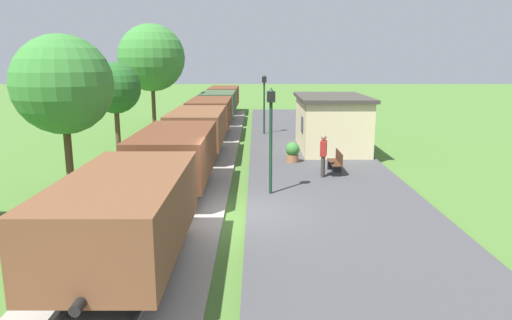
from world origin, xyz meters
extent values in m
plane|color=#47702D|center=(0.00, 0.00, 0.00)|extent=(160.00, 160.00, 0.00)
cube|color=#424244|center=(3.20, 0.00, 0.12)|extent=(6.00, 60.00, 0.25)
cube|color=#9E9389|center=(-2.40, 0.00, 0.06)|extent=(3.80, 60.00, 0.12)
cube|color=slate|center=(-1.68, 0.00, 0.19)|extent=(0.07, 60.00, 0.14)
cube|color=slate|center=(-3.12, 0.00, 0.19)|extent=(0.07, 60.00, 0.14)
cube|color=brown|center=(-2.40, -4.00, 1.58)|extent=(2.50, 5.60, 1.60)
cube|color=black|center=(-2.40, -4.00, 0.93)|extent=(2.10, 5.15, 0.50)
cylinder|color=black|center=(-2.40, -2.20, 0.68)|extent=(1.56, 0.84, 0.84)
cylinder|color=black|center=(-2.40, -5.79, 0.68)|extent=(1.56, 0.84, 0.84)
cylinder|color=black|center=(-2.40, -1.05, 0.93)|extent=(0.20, 0.30, 0.20)
cylinder|color=black|center=(-2.40, -6.95, 0.93)|extent=(0.20, 0.30, 0.20)
cube|color=brown|center=(-2.40, 2.60, 1.58)|extent=(2.50, 5.60, 1.60)
cube|color=black|center=(-2.40, 2.60, 0.93)|extent=(2.10, 5.15, 0.50)
cylinder|color=black|center=(-2.40, 4.40, 0.68)|extent=(1.56, 0.84, 0.84)
cylinder|color=black|center=(-2.40, 0.81, 0.68)|extent=(1.56, 0.84, 0.84)
cylinder|color=black|center=(-2.40, 5.55, 0.93)|extent=(0.20, 0.30, 0.20)
cylinder|color=black|center=(-2.40, -0.35, 0.93)|extent=(0.20, 0.30, 0.20)
cube|color=brown|center=(-2.40, 9.20, 1.58)|extent=(2.50, 5.60, 1.60)
cube|color=black|center=(-2.40, 9.20, 0.93)|extent=(2.10, 5.15, 0.50)
cylinder|color=black|center=(-2.40, 11.00, 0.68)|extent=(1.56, 0.84, 0.84)
cylinder|color=black|center=(-2.40, 7.41, 0.68)|extent=(1.56, 0.84, 0.84)
cylinder|color=black|center=(-2.40, 12.15, 0.93)|extent=(0.20, 0.30, 0.20)
cylinder|color=black|center=(-2.40, 6.25, 0.93)|extent=(0.20, 0.30, 0.20)
cube|color=brown|center=(-2.40, 15.80, 1.58)|extent=(2.50, 5.60, 1.60)
cube|color=black|center=(-2.40, 15.80, 0.93)|extent=(2.10, 5.15, 0.50)
cylinder|color=black|center=(-2.40, 17.60, 0.68)|extent=(1.56, 0.84, 0.84)
cylinder|color=black|center=(-2.40, 14.01, 0.68)|extent=(1.56, 0.84, 0.84)
cylinder|color=black|center=(-2.40, 18.75, 0.93)|extent=(0.20, 0.30, 0.20)
cylinder|color=black|center=(-2.40, 12.85, 0.93)|extent=(0.20, 0.30, 0.20)
cube|color=#384C33|center=(-2.40, 22.40, 1.58)|extent=(2.50, 5.60, 1.60)
cube|color=black|center=(-2.40, 22.40, 0.93)|extent=(2.10, 5.15, 0.50)
cylinder|color=black|center=(-2.40, 24.20, 0.68)|extent=(1.56, 0.84, 0.84)
cylinder|color=black|center=(-2.40, 20.61, 0.68)|extent=(1.56, 0.84, 0.84)
cylinder|color=black|center=(-2.40, 25.35, 0.93)|extent=(0.20, 0.30, 0.20)
cylinder|color=black|center=(-2.40, 19.45, 0.93)|extent=(0.20, 0.30, 0.20)
cube|color=brown|center=(-2.40, 29.00, 1.58)|extent=(2.50, 5.60, 1.60)
cube|color=black|center=(-2.40, 29.00, 0.93)|extent=(2.10, 5.15, 0.50)
cylinder|color=black|center=(-2.40, 30.80, 0.68)|extent=(1.56, 0.84, 0.84)
cylinder|color=black|center=(-2.40, 27.21, 0.68)|extent=(1.56, 0.84, 0.84)
cylinder|color=black|center=(-2.40, 31.95, 0.93)|extent=(0.20, 0.30, 0.20)
cylinder|color=black|center=(-2.40, 26.05, 0.93)|extent=(0.20, 0.30, 0.20)
cube|color=beige|center=(4.40, 10.35, 1.55)|extent=(3.20, 5.50, 2.60)
cube|color=#3D3833|center=(4.40, 10.35, 2.94)|extent=(3.50, 5.80, 0.18)
cube|color=black|center=(2.79, 9.25, 1.68)|extent=(0.03, 0.90, 0.80)
cube|color=#422819|center=(3.74, 5.03, 0.69)|extent=(0.42, 1.50, 0.04)
cube|color=#422819|center=(3.93, 5.03, 0.93)|extent=(0.04, 1.50, 0.45)
cube|color=black|center=(3.74, 4.43, 0.46)|extent=(0.38, 0.06, 0.42)
cube|color=black|center=(3.74, 5.63, 0.46)|extent=(0.38, 0.06, 0.42)
cube|color=#422819|center=(3.74, 15.78, 0.69)|extent=(0.42, 1.50, 0.04)
cube|color=#422819|center=(3.93, 15.78, 0.93)|extent=(0.04, 1.50, 0.45)
cube|color=black|center=(3.74, 15.18, 0.46)|extent=(0.38, 0.06, 0.42)
cube|color=black|center=(3.74, 16.38, 0.46)|extent=(0.38, 0.06, 0.42)
cylinder|color=#38332D|center=(3.16, 4.31, 0.68)|extent=(0.15, 0.15, 0.86)
cylinder|color=#38332D|center=(3.19, 4.46, 0.68)|extent=(0.15, 0.15, 0.86)
cube|color=maroon|center=(3.17, 4.39, 1.41)|extent=(0.32, 0.43, 0.60)
sphere|color=#936B51|center=(3.17, 4.39, 1.85)|extent=(0.22, 0.22, 0.22)
cylinder|color=#9E6642|center=(2.17, 7.13, 0.42)|extent=(0.56, 0.56, 0.34)
sphere|color=#387A33|center=(2.17, 7.13, 0.85)|extent=(0.64, 0.64, 0.64)
cylinder|color=#193823|center=(1.01, 2.00, 1.85)|extent=(0.11, 0.11, 3.20)
cube|color=black|center=(1.01, 2.00, 3.63)|extent=(0.28, 0.28, 0.36)
sphere|color=#F2E5BF|center=(1.01, 2.00, 3.63)|extent=(0.20, 0.20, 0.20)
cone|color=#193823|center=(1.01, 2.00, 3.87)|extent=(0.20, 0.20, 0.16)
cylinder|color=#193823|center=(1.01, 15.47, 1.85)|extent=(0.11, 0.11, 3.20)
cube|color=black|center=(1.01, 15.47, 3.63)|extent=(0.28, 0.28, 0.36)
sphere|color=#F2E5BF|center=(1.01, 15.47, 3.63)|extent=(0.20, 0.20, 0.20)
cone|color=#193823|center=(1.01, 15.47, 3.87)|extent=(0.20, 0.20, 0.16)
cylinder|color=#4C3823|center=(-6.59, 3.51, 1.29)|extent=(0.28, 0.28, 2.58)
sphere|color=#387A33|center=(-6.59, 3.51, 3.95)|extent=(3.65, 3.65, 3.65)
cylinder|color=#4C3823|center=(-7.30, 12.35, 1.12)|extent=(0.28, 0.28, 2.24)
sphere|color=#235B23|center=(-7.30, 12.35, 3.29)|extent=(2.81, 2.81, 2.81)
cylinder|color=#4C3823|center=(-6.92, 20.25, 1.59)|extent=(0.28, 0.28, 3.17)
sphere|color=#387A33|center=(-6.92, 20.25, 4.95)|extent=(4.74, 4.74, 4.74)
camera|label=1|loc=(0.50, -13.91, 4.88)|focal=33.03mm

